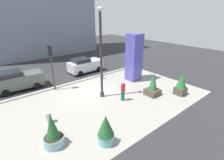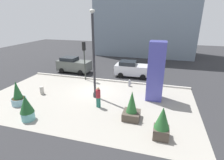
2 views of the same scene
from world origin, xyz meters
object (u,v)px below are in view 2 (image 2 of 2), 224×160
object	(u,v)px
traffic_light_corner	(84,55)
car_intersection	(74,65)
art_pillar_blue	(156,72)
pedestrian_on_sidewalk	(98,96)
lamp_post	(94,58)
potted_plant_near_left	(27,108)
potted_plant_near_right	(18,95)
potted_plant_mid_plaza	(132,108)
fire_hydrant	(129,83)
potted_plant_curbside	(162,123)
car_curb_east	(132,69)
concrete_bollard	(42,90)

from	to	relation	value
traffic_light_corner	car_intersection	world-z (taller)	traffic_light_corner
art_pillar_blue	pedestrian_on_sidewalk	distance (m)	5.23
lamp_post	car_intersection	size ratio (longest dim) A/B	1.70
potted_plant_near_left	potted_plant_near_right	bearing A→B (deg)	143.67
potted_plant_mid_plaza	fire_hydrant	bearing A→B (deg)	101.74
potted_plant_near_left	traffic_light_corner	world-z (taller)	traffic_light_corner
potted_plant_near_left	potted_plant_curbside	size ratio (longest dim) A/B	0.91
traffic_light_corner	potted_plant_near_left	bearing A→B (deg)	-92.91
art_pillar_blue	traffic_light_corner	xyz separation A→B (m)	(-7.81, 2.93, 0.38)
potted_plant_near_left	car_intersection	distance (m)	11.25
lamp_post	car_curb_east	distance (m)	7.51
car_curb_east	pedestrian_on_sidewalk	world-z (taller)	car_curb_east
concrete_bollard	lamp_post	bearing A→B (deg)	8.66
fire_hydrant	car_curb_east	distance (m)	3.34
concrete_bollard	potted_plant_curbside	bearing A→B (deg)	-17.57
pedestrian_on_sidewalk	car_curb_east	bearing A→B (deg)	81.29
potted_plant_near_left	potted_plant_mid_plaza	size ratio (longest dim) A/B	0.88
art_pillar_blue	pedestrian_on_sidewalk	size ratio (longest dim) A/B	2.88
potted_plant_near_right	traffic_light_corner	xyz separation A→B (m)	(2.79, 7.05, 2.08)
car_intersection	car_curb_east	world-z (taller)	car_intersection
lamp_post	concrete_bollard	world-z (taller)	lamp_post
lamp_post	art_pillar_blue	world-z (taller)	lamp_post
potted_plant_near_right	fire_hydrant	xyz separation A→B (m)	(8.01, 6.40, -0.44)
potted_plant_near_left	car_curb_east	xyz separation A→B (m)	(5.39, 11.40, -0.02)
potted_plant_near_right	traffic_light_corner	world-z (taller)	traffic_light_corner
potted_plant_mid_plaza	pedestrian_on_sidewalk	xyz separation A→B (m)	(-2.81, 0.93, 0.13)
car_intersection	concrete_bollard	bearing A→B (deg)	-87.06
potted_plant_mid_plaza	lamp_post	bearing A→B (deg)	144.89
art_pillar_blue	car_curb_east	size ratio (longest dim) A/B	1.19
pedestrian_on_sidewalk	lamp_post	bearing A→B (deg)	118.81
potted_plant_near_left	car_intersection	size ratio (longest dim) A/B	0.43
art_pillar_blue	potted_plant_mid_plaza	world-z (taller)	art_pillar_blue
potted_plant_mid_plaza	concrete_bollard	size ratio (longest dim) A/B	2.82
potted_plant_near_right	fire_hydrant	size ratio (longest dim) A/B	2.72
potted_plant_mid_plaza	traffic_light_corner	bearing A→B (deg)	134.20
potted_plant_mid_plaza	traffic_light_corner	size ratio (longest dim) A/B	0.49
fire_hydrant	car_intersection	world-z (taller)	car_intersection
potted_plant_curbside	potted_plant_near_right	xyz separation A→B (m)	(-11.31, 1.15, -0.20)
potted_plant_near_right	pedestrian_on_sidewalk	world-z (taller)	potted_plant_near_right
lamp_post	fire_hydrant	bearing A→B (deg)	53.52
potted_plant_mid_plaza	car_curb_east	distance (m)	9.41
potted_plant_near_right	car_intersection	size ratio (longest dim) A/B	0.47
concrete_bollard	traffic_light_corner	world-z (taller)	traffic_light_corner
car_curb_east	car_intersection	bearing A→B (deg)	-177.25
potted_plant_mid_plaza	concrete_bollard	xyz separation A→B (m)	(-8.74, 1.87, -0.47)
lamp_post	car_intersection	xyz separation A→B (m)	(-5.36, 6.29, -2.63)
potted_plant_near_left	potted_plant_near_right	world-z (taller)	potted_plant_near_right
concrete_bollard	pedestrian_on_sidewalk	world-z (taller)	pedestrian_on_sidewalk
art_pillar_blue	concrete_bollard	size ratio (longest dim) A/B	6.68
potted_plant_curbside	car_curb_east	distance (m)	11.41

